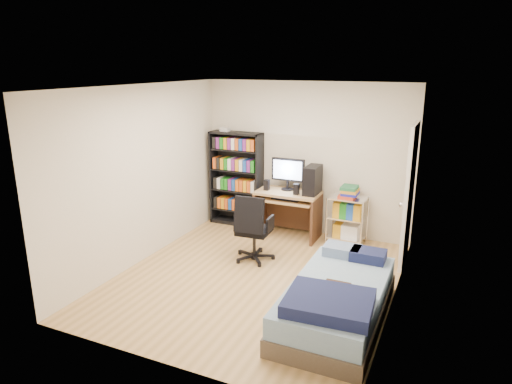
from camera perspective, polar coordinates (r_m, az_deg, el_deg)
The scene contains 7 objects.
room at distance 5.75m, azimuth 0.00°, elevation 0.50°, with size 3.58×4.08×2.58m.
media_shelf at distance 7.96m, azimuth -2.48°, elevation 1.81°, with size 0.92×0.31×1.71m.
computer_desk at distance 7.42m, azimuth 4.90°, elevation -0.48°, with size 1.02×0.59×1.29m.
office_chair at distance 6.60m, azimuth -0.36°, elevation -5.97°, with size 0.63×0.63×1.00m.
wire_cart at distance 7.27m, azimuth 11.40°, elevation -1.78°, with size 0.59×0.44×0.93m.
bed at distance 5.24m, azimuth 10.07°, elevation -13.18°, with size 0.99×1.98×0.56m.
door at distance 6.67m, azimuth 18.59°, elevation -0.41°, with size 0.12×0.80×2.00m.
Camera 1 is at (2.28, -5.06, 2.77)m, focal length 32.00 mm.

